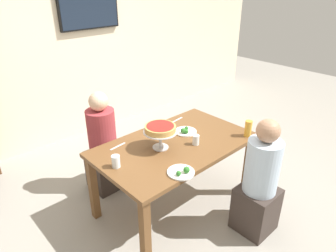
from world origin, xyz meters
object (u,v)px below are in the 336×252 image
object	(u,v)px
dining_table	(175,152)
cutlery_knife_near	(177,120)
television	(89,10)
diner_far_left	(104,149)
salad_plate_far_diner	(182,172)
cutlery_fork_near	(118,146)
salad_plate_near_diner	(185,131)
deep_dish_pizza_stand	(160,130)
beer_glass_amber_tall	(248,129)
diner_near_right	(259,186)
water_glass_clear_far	(196,140)
water_glass_clear_near	(116,161)

from	to	relation	value
dining_table	cutlery_knife_near	world-z (taller)	cutlery_knife_near
dining_table	television	bearing A→B (deg)	79.13
cutlery_knife_near	diner_far_left	bearing A→B (deg)	-35.60
salad_plate_far_diner	cutlery_fork_near	bearing A→B (deg)	100.62
diner_far_left	salad_plate_near_diner	size ratio (longest dim) A/B	5.06
deep_dish_pizza_stand	beer_glass_amber_tall	world-z (taller)	deep_dish_pizza_stand
diner_near_right	beer_glass_amber_tall	distance (m)	0.59
beer_glass_amber_tall	water_glass_clear_far	distance (m)	0.56
dining_table	deep_dish_pizza_stand	size ratio (longest dim) A/B	4.84
salad_plate_far_diner	water_glass_clear_far	distance (m)	0.50
television	dining_table	bearing A→B (deg)	-100.87
diner_near_right	cutlery_knife_near	size ratio (longest dim) A/B	6.39
cutlery_knife_near	salad_plate_far_diner	bearing A→B (deg)	40.14
television	cutlery_fork_near	size ratio (longest dim) A/B	4.89
water_glass_clear_near	dining_table	bearing A→B (deg)	-4.27
water_glass_clear_far	diner_far_left	bearing A→B (deg)	118.51
water_glass_clear_near	cutlery_knife_near	xyz separation A→B (m)	(1.02, 0.31, -0.05)
diner_near_right	diner_far_left	bearing A→B (deg)	24.22
diner_far_left	salad_plate_far_diner	size ratio (longest dim) A/B	5.06
cutlery_fork_near	diner_near_right	bearing A→B (deg)	118.78
television	deep_dish_pizza_stand	size ratio (longest dim) A/B	2.78
television	cutlery_knife_near	distance (m)	2.03
television	diner_near_right	bearing A→B (deg)	-91.60
water_glass_clear_near	water_glass_clear_far	distance (m)	0.80
salad_plate_near_diner	diner_near_right	bearing A→B (deg)	-83.84
beer_glass_amber_tall	diner_near_right	bearing A→B (deg)	-130.15
diner_near_right	beer_glass_amber_tall	xyz separation A→B (m)	(0.32, 0.38, 0.33)
deep_dish_pizza_stand	beer_glass_amber_tall	size ratio (longest dim) A/B	1.91
beer_glass_amber_tall	water_glass_clear_near	xyz separation A→B (m)	(-1.28, 0.43, -0.03)
salad_plate_near_diner	diner_far_left	bearing A→B (deg)	131.59
diner_far_left	cutlery_knife_near	size ratio (longest dim) A/B	6.39
cutlery_fork_near	dining_table	bearing A→B (deg)	137.24
television	cutlery_knife_near	world-z (taller)	television
diner_far_left	deep_dish_pizza_stand	world-z (taller)	diner_far_left
television	deep_dish_pizza_stand	distance (m)	2.31
cutlery_fork_near	beer_glass_amber_tall	bearing A→B (deg)	140.34
television	water_glass_clear_near	bearing A→B (deg)	-116.97
cutlery_knife_near	beer_glass_amber_tall	bearing A→B (deg)	101.54
dining_table	cutlery_fork_near	world-z (taller)	cutlery_fork_near
salad_plate_near_diner	cutlery_knife_near	size ratio (longest dim) A/B	1.26
dining_table	water_glass_clear_near	xyz separation A→B (m)	(-0.64, 0.05, 0.15)
diner_near_right	salad_plate_near_diner	world-z (taller)	diner_near_right
dining_table	television	distance (m)	2.42
salad_plate_far_diner	cutlery_knife_near	xyz separation A→B (m)	(0.69, 0.76, -0.01)
dining_table	beer_glass_amber_tall	bearing A→B (deg)	-30.95
salad_plate_near_diner	salad_plate_far_diner	bearing A→B (deg)	-138.06
salad_plate_near_diner	salad_plate_far_diner	world-z (taller)	same
diner_far_left	cutlery_fork_near	size ratio (longest dim) A/B	6.39
dining_table	water_glass_clear_far	bearing A→B (deg)	-47.86
diner_near_right	water_glass_clear_far	xyz separation A→B (m)	(-0.19, 0.61, 0.30)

